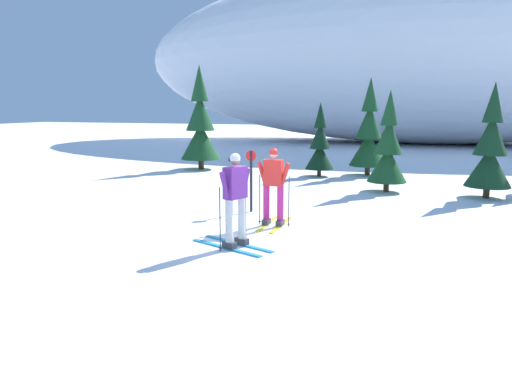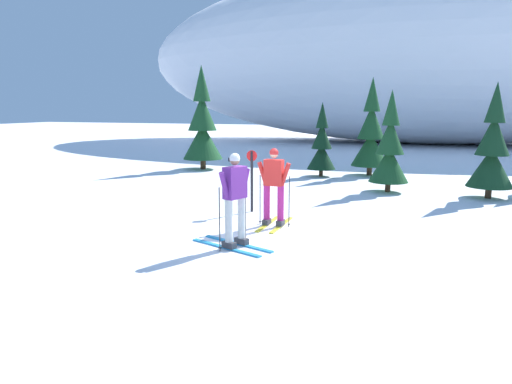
# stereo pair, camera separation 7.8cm
# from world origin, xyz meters

# --- Properties ---
(ground_plane) EXTENTS (120.00, 120.00, 0.00)m
(ground_plane) POSITION_xyz_m (0.00, 0.00, 0.00)
(ground_plane) COLOR white
(skier_purple_jacket) EXTENTS (1.82, 1.08, 1.85)m
(skier_purple_jacket) POSITION_xyz_m (-0.22, -0.86, 0.99)
(skier_purple_jacket) COLOR #2893CC
(skier_purple_jacket) RESTS_ON ground
(skier_red_jacket) EXTENTS (0.80, 1.57, 1.80)m
(skier_red_jacket) POSITION_xyz_m (0.01, 1.00, 0.95)
(skier_red_jacket) COLOR gold
(skier_red_jacket) RESTS_ON ground
(pine_tree_far_left) EXTENTS (1.73, 1.73, 4.49)m
(pine_tree_far_left) POSITION_xyz_m (-5.86, 9.71, 1.88)
(pine_tree_far_left) COLOR #47301E
(pine_tree_far_left) RESTS_ON ground
(pine_tree_left) EXTENTS (1.12, 1.12, 2.90)m
(pine_tree_left) POSITION_xyz_m (-0.50, 9.20, 1.21)
(pine_tree_left) COLOR #47301E
(pine_tree_left) RESTS_ON ground
(pine_tree_center_left) EXTENTS (1.49, 1.49, 3.86)m
(pine_tree_center_left) POSITION_xyz_m (1.28, 10.10, 1.61)
(pine_tree_center_left) COLOR #47301E
(pine_tree_center_left) RESTS_ON ground
(pine_tree_center_right) EXTENTS (1.26, 1.26, 3.25)m
(pine_tree_center_right) POSITION_xyz_m (2.22, 6.46, 1.36)
(pine_tree_center_right) COLOR #47301E
(pine_tree_center_right) RESTS_ON ground
(pine_tree_right) EXTENTS (1.33, 1.33, 3.44)m
(pine_tree_right) POSITION_xyz_m (5.15, 6.32, 1.44)
(pine_tree_right) COLOR #47301E
(pine_tree_right) RESTS_ON ground
(snow_ridge_background) EXTENTS (44.19, 18.79, 12.90)m
(snow_ridge_background) POSITION_xyz_m (3.82, 28.54, 6.45)
(snow_ridge_background) COLOR white
(snow_ridge_background) RESTS_ON ground
(trail_marker_post) EXTENTS (0.28, 0.07, 1.61)m
(trail_marker_post) POSITION_xyz_m (-0.97, 2.28, 0.91)
(trail_marker_post) COLOR black
(trail_marker_post) RESTS_ON ground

